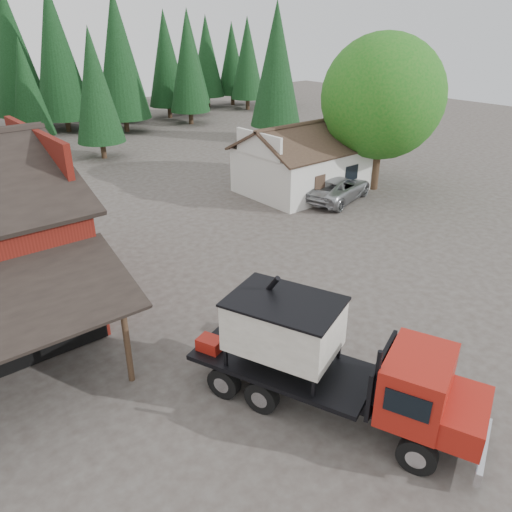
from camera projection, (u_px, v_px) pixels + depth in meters
ground at (297, 345)px, 18.38m from camera, size 120.00×120.00×0.00m
farmhouse at (303, 166)px, 34.15m from camera, size 8.60×6.42×4.65m
deciduous_tree at (383, 102)px, 32.51m from camera, size 8.00×8.00×10.20m
near_pine_b at (95, 86)px, 40.10m from camera, size 3.96×3.96×10.40m
near_pine_c at (276, 65)px, 46.08m from camera, size 4.84×4.84×12.40m
feed_truck at (330, 360)px, 14.58m from camera, size 5.40×9.07×3.98m
silver_car at (337, 188)px, 32.57m from camera, size 6.26×4.06×1.60m
equip_box at (247, 327)px, 18.90m from camera, size 1.14×1.30×0.60m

